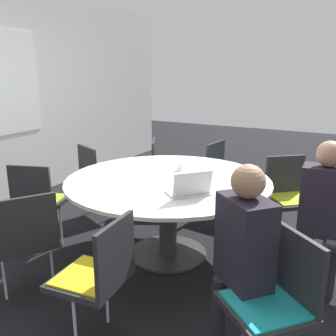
% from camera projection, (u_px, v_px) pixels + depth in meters
% --- Properties ---
extents(ground_plane, '(16.00, 16.00, 0.00)m').
position_uv_depth(ground_plane, '(168.00, 253.00, 3.62)').
color(ground_plane, black).
extents(conference_table, '(1.87, 1.87, 0.76)m').
position_uv_depth(conference_table, '(168.00, 192.00, 3.46)').
color(conference_table, '#333333').
rests_on(conference_table, ground_plane).
extents(chair_0, '(0.61, 0.61, 0.87)m').
position_uv_depth(chair_0, '(276.00, 295.00, 2.08)').
color(chair_0, '#262628').
rests_on(chair_0, ground_plane).
extents(chair_2, '(0.60, 0.61, 0.87)m').
position_uv_depth(chair_2, '(290.00, 192.00, 3.79)').
color(chair_2, '#262628').
rests_on(chair_2, ground_plane).
extents(chair_3, '(0.49, 0.47, 0.87)m').
position_uv_depth(chair_3, '(224.00, 172.00, 4.53)').
color(chair_3, '#262628').
rests_on(chair_3, ground_plane).
extents(chair_4, '(0.58, 0.58, 0.87)m').
position_uv_depth(chair_4, '(164.00, 167.00, 4.72)').
color(chair_4, '#262628').
rests_on(chair_4, ground_plane).
extents(chair_5, '(0.56, 0.57, 0.87)m').
position_uv_depth(chair_5, '(98.00, 174.00, 4.42)').
color(chair_5, '#262628').
rests_on(chair_5, ground_plane).
extents(chair_6, '(0.53, 0.55, 0.87)m').
position_uv_depth(chair_6, '(38.00, 197.00, 3.64)').
color(chair_6, '#262628').
rests_on(chair_6, ground_plane).
extents(chair_7, '(0.59, 0.59, 0.87)m').
position_uv_depth(chair_7, '(26.00, 236.00, 2.81)').
color(chair_7, '#262628').
rests_on(chair_7, ground_plane).
extents(chair_8, '(0.48, 0.46, 0.87)m').
position_uv_depth(chair_8, '(99.00, 270.00, 2.33)').
color(chair_8, '#262628').
rests_on(chair_8, ground_plane).
extents(person_0, '(0.40, 0.41, 1.22)m').
position_uv_depth(person_0, '(242.00, 247.00, 2.22)').
color(person_0, '#231E28').
rests_on(person_0, ground_plane).
extents(person_1, '(0.28, 0.37, 1.22)m').
position_uv_depth(person_1, '(324.00, 205.00, 2.88)').
color(person_1, '#231E28').
rests_on(person_1, ground_plane).
extents(laptop, '(0.40, 0.39, 0.21)m').
position_uv_depth(laptop, '(189.00, 189.00, 2.96)').
color(laptop, silver).
rests_on(laptop, conference_table).
extents(coffee_cup, '(0.07, 0.07, 0.08)m').
position_uv_depth(coffee_cup, '(180.00, 166.00, 3.68)').
color(coffee_cup, white).
rests_on(coffee_cup, conference_table).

